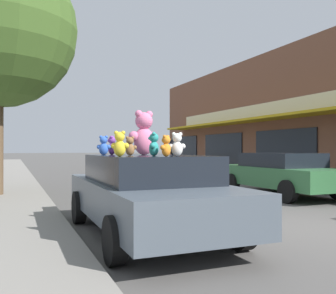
% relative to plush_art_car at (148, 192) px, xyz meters
% --- Properties ---
extents(ground_plane, '(260.00, 260.00, 0.00)m').
position_rel_plush_art_car_xyz_m(ground_plane, '(2.86, -0.62, -0.72)').
color(ground_plane, '#514F4C').
extents(plush_art_car, '(2.06, 4.56, 1.34)m').
position_rel_plush_art_car_xyz_m(plush_art_car, '(0.00, 0.00, 0.00)').
color(plush_art_car, '#4C5660').
rests_on(plush_art_car, ground_plane).
extents(teddy_bear_giant, '(0.60, 0.40, 0.79)m').
position_rel_plush_art_car_xyz_m(teddy_bear_giant, '(0.05, 0.33, 0.99)').
color(teddy_bear_giant, pink).
rests_on(teddy_bear_giant, plush_art_car).
extents(teddy_bear_white, '(0.27, 0.18, 0.35)m').
position_rel_plush_art_car_xyz_m(teddy_bear_white, '(0.11, -0.97, 0.78)').
color(teddy_bear_white, white).
rests_on(teddy_bear_white, plush_art_car).
extents(teddy_bear_purple, '(0.21, 0.27, 0.36)m').
position_rel_plush_art_car_xyz_m(teddy_bear_purple, '(-0.38, 0.94, 0.79)').
color(teddy_bear_purple, purple).
rests_on(teddy_bear_purple, plush_art_car).
extents(teddy_bear_blue, '(0.26, 0.20, 0.34)m').
position_rel_plush_art_car_xyz_m(teddy_bear_blue, '(-0.62, 0.55, 0.78)').
color(teddy_bear_blue, blue).
rests_on(teddy_bear_blue, plush_art_car).
extents(teddy_bear_orange, '(0.22, 0.20, 0.31)m').
position_rel_plush_art_car_xyz_m(teddy_bear_orange, '(-0.10, -1.07, 0.76)').
color(teddy_bear_orange, orange).
rests_on(teddy_bear_orange, plush_art_car).
extents(teddy_bear_yellow, '(0.28, 0.22, 0.37)m').
position_rel_plush_art_car_xyz_m(teddy_bear_yellow, '(-0.68, -0.71, 0.79)').
color(teddy_bear_yellow, yellow).
rests_on(teddy_bear_yellow, plush_art_car).
extents(teddy_bear_black, '(0.17, 0.22, 0.29)m').
position_rel_plush_art_car_xyz_m(teddy_bear_black, '(0.69, 0.54, 0.76)').
color(teddy_bear_black, black).
rests_on(teddy_bear_black, plush_art_car).
extents(teddy_bear_teal, '(0.20, 0.27, 0.36)m').
position_rel_plush_art_car_xyz_m(teddy_bear_teal, '(-0.14, -0.66, 0.79)').
color(teddy_bear_teal, teal).
rests_on(teddy_bear_teal, plush_art_car).
extents(teddy_bear_brown, '(0.24, 0.16, 0.32)m').
position_rel_plush_art_car_xyz_m(teddy_bear_brown, '(-0.32, -0.04, 0.77)').
color(teddy_bear_brown, olive).
rests_on(teddy_bear_brown, plush_art_car).
extents(parked_car_far_center, '(2.00, 4.37, 1.32)m').
position_rel_plush_art_car_xyz_m(parked_car_far_center, '(5.54, 3.34, -0.01)').
color(parked_car_far_center, '#336B3D').
rests_on(parked_car_far_center, ground_plane).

